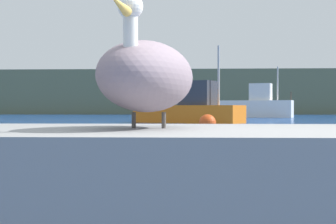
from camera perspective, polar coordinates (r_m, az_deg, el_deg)
hillside_backdrop at (r=66.55m, az=3.35°, el=2.13°), size 140.00×11.06×5.45m
pier_dock at (r=3.53m, az=-2.39°, el=-7.37°), size 3.77×2.08×0.68m
pelican at (r=3.50m, az=-2.43°, el=4.03°), size 0.78×1.46×0.83m
fishing_boat_white at (r=43.53m, az=9.86°, el=0.67°), size 6.22×3.45×4.23m
fishing_boat_orange at (r=27.79m, az=2.52°, el=0.30°), size 6.17×4.35×4.09m
mooring_buoy at (r=17.70m, az=4.41°, el=-1.21°), size 0.59×0.59×0.59m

